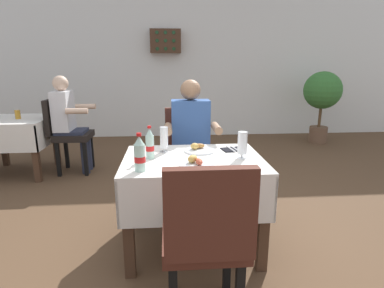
{
  "coord_description": "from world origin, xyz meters",
  "views": [
    {
      "loc": [
        -0.29,
        -2.23,
        1.4
      ],
      "look_at": [
        -0.11,
        0.05,
        0.81
      ],
      "focal_mm": 29.05,
      "sensor_mm": 36.0,
      "label": 1
    }
  ],
  "objects_px": {
    "chair_near_camera_side": "(206,235)",
    "napkin_cutlery_set": "(233,149)",
    "beer_glass_left": "(164,139)",
    "cola_bottle_secondary": "(150,144)",
    "background_table_tumbler": "(18,114)",
    "plate_near_camera": "(196,163)",
    "background_patron": "(69,119)",
    "background_chair_right": "(66,131)",
    "beer_glass_middle": "(242,145)",
    "background_dining_table": "(16,133)",
    "cola_bottle_primary": "(140,155)",
    "potted_plant_corner": "(322,94)",
    "main_dining_table": "(193,181)",
    "plate_far_diner": "(199,149)",
    "wall_bottle_rack": "(166,41)",
    "chair_far_diner_seat": "(187,151)",
    "seated_diner_far": "(191,139)"
  },
  "relations": [
    {
      "from": "chair_near_camera_side",
      "to": "napkin_cutlery_set",
      "type": "distance_m",
      "value": 1.05
    },
    {
      "from": "beer_glass_left",
      "to": "cola_bottle_secondary",
      "type": "relative_size",
      "value": 0.83
    },
    {
      "from": "background_table_tumbler",
      "to": "plate_near_camera",
      "type": "bearing_deg",
      "value": -44.46
    },
    {
      "from": "chair_near_camera_side",
      "to": "background_patron",
      "type": "height_order",
      "value": "background_patron"
    },
    {
      "from": "background_chair_right",
      "to": "beer_glass_middle",
      "type": "bearing_deg",
      "value": -45.76
    },
    {
      "from": "background_dining_table",
      "to": "cola_bottle_primary",
      "type": "bearing_deg",
      "value": -50.37
    },
    {
      "from": "cola_bottle_primary",
      "to": "potted_plant_corner",
      "type": "xyz_separation_m",
      "value": [
        2.93,
        3.44,
        0.04
      ]
    },
    {
      "from": "beer_glass_left",
      "to": "napkin_cutlery_set",
      "type": "height_order",
      "value": "beer_glass_left"
    },
    {
      "from": "chair_near_camera_side",
      "to": "main_dining_table",
      "type": "bearing_deg",
      "value": 90.0
    },
    {
      "from": "plate_far_diner",
      "to": "background_patron",
      "type": "bearing_deg",
      "value": 131.89
    },
    {
      "from": "wall_bottle_rack",
      "to": "cola_bottle_secondary",
      "type": "bearing_deg",
      "value": -91.77
    },
    {
      "from": "plate_far_diner",
      "to": "background_dining_table",
      "type": "xyz_separation_m",
      "value": [
        -2.19,
        1.69,
        -0.2
      ]
    },
    {
      "from": "napkin_cutlery_set",
      "to": "background_table_tumbler",
      "type": "distance_m",
      "value": 2.92
    },
    {
      "from": "beer_glass_left",
      "to": "cola_bottle_secondary",
      "type": "bearing_deg",
      "value": -122.82
    },
    {
      "from": "main_dining_table",
      "to": "background_chair_right",
      "type": "bearing_deg",
      "value": 128.77
    },
    {
      "from": "main_dining_table",
      "to": "beer_glass_left",
      "type": "height_order",
      "value": "beer_glass_left"
    },
    {
      "from": "cola_bottle_secondary",
      "to": "potted_plant_corner",
      "type": "bearing_deg",
      "value": 47.7
    },
    {
      "from": "chair_near_camera_side",
      "to": "plate_near_camera",
      "type": "distance_m",
      "value": 0.63
    },
    {
      "from": "chair_near_camera_side",
      "to": "plate_far_diner",
      "type": "distance_m",
      "value": 0.98
    },
    {
      "from": "beer_glass_middle",
      "to": "background_patron",
      "type": "xyz_separation_m",
      "value": [
        -1.81,
        1.91,
        -0.12
      ]
    },
    {
      "from": "background_patron",
      "to": "potted_plant_corner",
      "type": "bearing_deg",
      "value": 18.05
    },
    {
      "from": "beer_glass_middle",
      "to": "wall_bottle_rack",
      "type": "bearing_deg",
      "value": 98.13
    },
    {
      "from": "chair_far_diner_seat",
      "to": "chair_near_camera_side",
      "type": "bearing_deg",
      "value": -90.0
    },
    {
      "from": "cola_bottle_secondary",
      "to": "potted_plant_corner",
      "type": "xyz_separation_m",
      "value": [
        2.88,
        3.16,
        0.04
      ]
    },
    {
      "from": "plate_far_diner",
      "to": "potted_plant_corner",
      "type": "height_order",
      "value": "potted_plant_corner"
    },
    {
      "from": "background_patron",
      "to": "beer_glass_left",
      "type": "bearing_deg",
      "value": -53.87
    },
    {
      "from": "main_dining_table",
      "to": "chair_near_camera_side",
      "type": "bearing_deg",
      "value": -90.0
    },
    {
      "from": "plate_far_diner",
      "to": "background_chair_right",
      "type": "bearing_deg",
      "value": 132.8
    },
    {
      "from": "chair_near_camera_side",
      "to": "background_table_tumbler",
      "type": "relative_size",
      "value": 8.82
    },
    {
      "from": "chair_near_camera_side",
      "to": "beer_glass_middle",
      "type": "height_order",
      "value": "chair_near_camera_side"
    },
    {
      "from": "chair_near_camera_side",
      "to": "cola_bottle_secondary",
      "type": "bearing_deg",
      "value": 111.55
    },
    {
      "from": "background_table_tumbler",
      "to": "potted_plant_corner",
      "type": "height_order",
      "value": "potted_plant_corner"
    },
    {
      "from": "chair_near_camera_side",
      "to": "seated_diner_far",
      "type": "height_order",
      "value": "seated_diner_far"
    },
    {
      "from": "beer_glass_left",
      "to": "potted_plant_corner",
      "type": "xyz_separation_m",
      "value": [
        2.78,
        3.01,
        0.04
      ]
    },
    {
      "from": "main_dining_table",
      "to": "background_dining_table",
      "type": "xyz_separation_m",
      "value": [
        -2.13,
        1.87,
        -0.01
      ]
    },
    {
      "from": "napkin_cutlery_set",
      "to": "wall_bottle_rack",
      "type": "xyz_separation_m",
      "value": [
        -0.53,
        3.63,
        1.07
      ]
    },
    {
      "from": "beer_glass_middle",
      "to": "main_dining_table",
      "type": "bearing_deg",
      "value": 173.94
    },
    {
      "from": "chair_far_diner_seat",
      "to": "plate_near_camera",
      "type": "bearing_deg",
      "value": -89.54
    },
    {
      "from": "background_patron",
      "to": "potted_plant_corner",
      "type": "xyz_separation_m",
      "value": [
        4.02,
        1.31,
        0.16
      ]
    },
    {
      "from": "plate_far_diner",
      "to": "background_chair_right",
      "type": "relative_size",
      "value": 0.26
    },
    {
      "from": "chair_near_camera_side",
      "to": "background_chair_right",
      "type": "bearing_deg",
      "value": 119.53
    },
    {
      "from": "plate_near_camera",
      "to": "beer_glass_left",
      "type": "distance_m",
      "value": 0.43
    },
    {
      "from": "main_dining_table",
      "to": "chair_near_camera_side",
      "type": "relative_size",
      "value": 1.05
    },
    {
      "from": "beer_glass_left",
      "to": "background_chair_right",
      "type": "distance_m",
      "value": 2.15
    },
    {
      "from": "background_patron",
      "to": "cola_bottle_primary",
      "type": "bearing_deg",
      "value": -62.9
    },
    {
      "from": "background_table_tumbler",
      "to": "beer_glass_middle",
      "type": "bearing_deg",
      "value": -37.95
    },
    {
      "from": "seated_diner_far",
      "to": "chair_near_camera_side",
      "type": "bearing_deg",
      "value": -91.38
    },
    {
      "from": "background_dining_table",
      "to": "background_patron",
      "type": "bearing_deg",
      "value": 0.0
    },
    {
      "from": "beer_glass_middle",
      "to": "cola_bottle_primary",
      "type": "xyz_separation_m",
      "value": [
        -0.72,
        -0.22,
        0.01
      ]
    },
    {
      "from": "beer_glass_left",
      "to": "wall_bottle_rack",
      "type": "distance_m",
      "value": 3.78
    }
  ]
}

